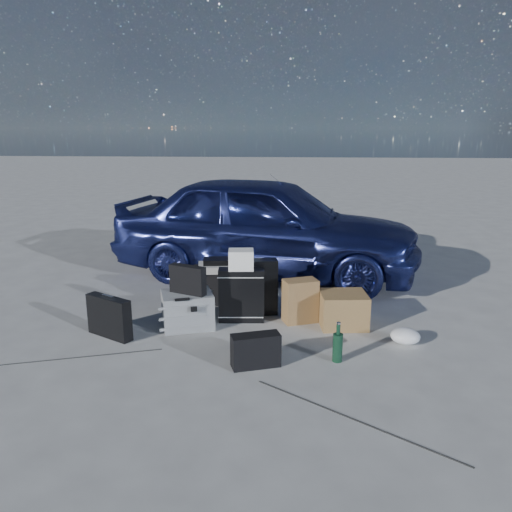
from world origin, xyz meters
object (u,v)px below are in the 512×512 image
(briefcase, at_px, (109,317))
(suitcase_right, at_px, (242,295))
(cardboard_box, at_px, (343,310))
(suitcase_left, at_px, (255,287))
(car, at_px, (266,226))
(pelican_case, at_px, (187,310))
(green_bottle, at_px, (338,343))
(duffel_bag, at_px, (218,286))

(briefcase, bearing_deg, suitcase_right, 51.71)
(cardboard_box, bearing_deg, briefcase, -168.81)
(suitcase_left, bearing_deg, car, 78.08)
(car, bearing_deg, suitcase_right, -173.64)
(pelican_case, distance_m, cardboard_box, 1.53)
(cardboard_box, height_order, green_bottle, same)
(pelican_case, xyz_separation_m, suitcase_left, (0.64, 0.40, 0.12))
(suitcase_right, bearing_deg, duffel_bag, 116.03)
(car, relative_size, duffel_bag, 5.43)
(duffel_bag, bearing_deg, suitcase_left, -21.35)
(briefcase, height_order, suitcase_left, suitcase_left)
(car, distance_m, duffel_bag, 1.29)
(green_bottle, bearing_deg, pelican_case, 155.16)
(car, relative_size, green_bottle, 11.72)
(briefcase, xyz_separation_m, green_bottle, (2.09, -0.36, -0.03))
(car, height_order, suitcase_left, car)
(duffel_bag, bearing_deg, green_bottle, -32.04)
(car, relative_size, briefcase, 7.87)
(car, xyz_separation_m, duffel_bag, (-0.48, -1.09, -0.49))
(pelican_case, distance_m, green_bottle, 1.55)
(car, relative_size, cardboard_box, 8.80)
(pelican_case, relative_size, suitcase_left, 0.81)
(suitcase_left, height_order, duffel_bag, suitcase_left)
(pelican_case, bearing_deg, green_bottle, -43.98)
(duffel_bag, height_order, green_bottle, duffel_bag)
(briefcase, distance_m, suitcase_right, 1.29)
(car, bearing_deg, green_bottle, -151.83)
(suitcase_left, bearing_deg, green_bottle, -64.61)
(cardboard_box, bearing_deg, car, 116.79)
(suitcase_right, bearing_deg, briefcase, -161.89)
(suitcase_right, xyz_separation_m, cardboard_box, (1.01, -0.06, -0.11))
(duffel_bag, bearing_deg, car, 83.32)
(suitcase_right, relative_size, cardboard_box, 1.22)
(duffel_bag, distance_m, cardboard_box, 1.48)
(cardboard_box, bearing_deg, green_bottle, -98.27)
(suitcase_right, height_order, duffel_bag, suitcase_right)
(car, relative_size, pelican_case, 8.20)
(car, height_order, green_bottle, car)
(car, relative_size, suitcase_left, 6.66)
(pelican_case, height_order, suitcase_left, suitcase_left)
(car, bearing_deg, cardboard_box, -141.67)
(briefcase, bearing_deg, pelican_case, 52.79)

